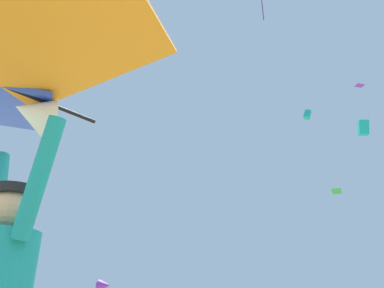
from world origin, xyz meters
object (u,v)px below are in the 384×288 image
at_px(distant_kite_purple_far_center, 360,85).
at_px(distant_kite_teal_overhead_distant, 307,115).
at_px(held_stunt_kite, 21,83).
at_px(distant_kite_teal_mid_right, 363,128).
at_px(distant_kite_green_low_right, 337,191).

distance_m(distant_kite_purple_far_center, distant_kite_teal_overhead_distant, 6.60).
distance_m(held_stunt_kite, distant_kite_teal_overhead_distant, 31.04).
xyz_separation_m(distant_kite_teal_mid_right, distant_kite_teal_overhead_distant, (-3.86, -4.35, 0.31)).
height_order(held_stunt_kite, distant_kite_green_low_right, distant_kite_green_low_right).
xyz_separation_m(held_stunt_kite, distant_kite_green_low_right, (-1.68, 26.05, 6.69)).
bearing_deg(distant_kite_green_low_right, held_stunt_kite, -86.30).
relative_size(held_stunt_kite, distant_kite_purple_far_center, 2.65).
bearing_deg(distant_kite_purple_far_center, distant_kite_green_low_right, -120.74).
relative_size(held_stunt_kite, distant_kite_teal_overhead_distant, 2.28).
distance_m(held_stunt_kite, distant_kite_green_low_right, 26.95).
distance_m(distant_kite_teal_mid_right, distant_kite_purple_far_center, 4.00).
relative_size(distant_kite_purple_far_center, distant_kite_teal_overhead_distant, 0.86).
bearing_deg(distant_kite_teal_overhead_distant, distant_kite_purple_far_center, 38.27).
bearing_deg(held_stunt_kite, distant_kite_teal_mid_right, 88.72).
height_order(distant_kite_teal_mid_right, distant_kite_green_low_right, distant_kite_teal_mid_right).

